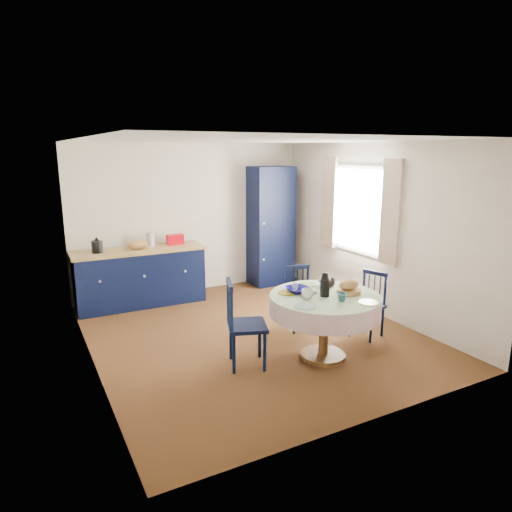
{
  "coord_description": "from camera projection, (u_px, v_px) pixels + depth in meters",
  "views": [
    {
      "loc": [
        -2.6,
        -5.02,
        2.39
      ],
      "look_at": [
        0.15,
        0.2,
        1.01
      ],
      "focal_mm": 32.0,
      "sensor_mm": 36.0,
      "label": 1
    }
  ],
  "objects": [
    {
      "name": "floor",
      "position": [
        253.0,
        334.0,
        6.05
      ],
      "size": [
        4.5,
        4.5,
        0.0
      ],
      "primitive_type": "plane",
      "color": "black",
      "rests_on": "ground"
    },
    {
      "name": "ceiling",
      "position": [
        252.0,
        140.0,
        5.48
      ],
      "size": [
        4.5,
        4.5,
        0.0
      ],
      "primitive_type": "plane",
      "rotation": [
        3.14,
        0.0,
        0.0
      ],
      "color": "white",
      "rests_on": "wall_back"
    },
    {
      "name": "wall_back",
      "position": [
        191.0,
        219.0,
        7.7
      ],
      "size": [
        4.0,
        0.02,
        2.5
      ],
      "primitive_type": "cube",
      "color": "white",
      "rests_on": "floor"
    },
    {
      "name": "wall_left",
      "position": [
        86.0,
        259.0,
        4.86
      ],
      "size": [
        0.02,
        4.5,
        2.5
      ],
      "primitive_type": "cube",
      "color": "white",
      "rests_on": "floor"
    },
    {
      "name": "wall_right",
      "position": [
        374.0,
        229.0,
        6.67
      ],
      "size": [
        0.02,
        4.5,
        2.5
      ],
      "primitive_type": "cube",
      "color": "white",
      "rests_on": "floor"
    },
    {
      "name": "window",
      "position": [
        359.0,
        209.0,
        6.85
      ],
      "size": [
        0.1,
        1.74,
        1.45
      ],
      "color": "white",
      "rests_on": "wall_right"
    },
    {
      "name": "kitchen_counter",
      "position": [
        140.0,
        276.0,
        7.13
      ],
      "size": [
        2.02,
        0.66,
        1.14
      ],
      "rotation": [
        0.0,
        0.0,
        -0.02
      ],
      "color": "black",
      "rests_on": "floor"
    },
    {
      "name": "pantry_cabinet",
      "position": [
        271.0,
        226.0,
        8.17
      ],
      "size": [
        0.74,
        0.54,
        2.11
      ],
      "rotation": [
        0.0,
        0.0,
        0.01
      ],
      "color": "black",
      "rests_on": "floor"
    },
    {
      "name": "dining_table",
      "position": [
        325.0,
        305.0,
        5.24
      ],
      "size": [
        1.27,
        1.27,
        1.05
      ],
      "color": "brown",
      "rests_on": "floor"
    },
    {
      "name": "chair_left",
      "position": [
        243.0,
        324.0,
        5.07
      ],
      "size": [
        0.55,
        0.56,
        0.99
      ],
      "rotation": [
        0.0,
        0.0,
        1.23
      ],
      "color": "black",
      "rests_on": "floor"
    },
    {
      "name": "chair_far",
      "position": [
        300.0,
        298.0,
        6.18
      ],
      "size": [
        0.45,
        0.43,
        0.86
      ],
      "rotation": [
        0.0,
        0.0,
        -0.21
      ],
      "color": "black",
      "rests_on": "floor"
    },
    {
      "name": "chair_right",
      "position": [
        369.0,
        304.0,
        5.92
      ],
      "size": [
        0.47,
        0.48,
        0.85
      ],
      "rotation": [
        0.0,
        0.0,
        -1.24
      ],
      "color": "black",
      "rests_on": "floor"
    },
    {
      "name": "mug_a",
      "position": [
        307.0,
        294.0,
        5.09
      ],
      "size": [
        0.14,
        0.14,
        0.11
      ],
      "primitive_type": "imported",
      "color": "silver",
      "rests_on": "dining_table"
    },
    {
      "name": "mug_b",
      "position": [
        342.0,
        297.0,
        4.99
      ],
      "size": [
        0.1,
        0.1,
        0.09
      ],
      "primitive_type": "imported",
      "color": "#2B5C68",
      "rests_on": "dining_table"
    },
    {
      "name": "mug_c",
      "position": [
        330.0,
        283.0,
        5.52
      ],
      "size": [
        0.13,
        0.13,
        0.1
      ],
      "primitive_type": "imported",
      "color": "black",
      "rests_on": "dining_table"
    },
    {
      "name": "mug_d",
      "position": [
        295.0,
        287.0,
        5.38
      ],
      "size": [
        0.09,
        0.09,
        0.08
      ],
      "primitive_type": "imported",
      "color": "silver",
      "rests_on": "dining_table"
    },
    {
      "name": "cobalt_bowl",
      "position": [
        297.0,
        290.0,
        5.29
      ],
      "size": [
        0.27,
        0.27,
        0.07
      ],
      "primitive_type": "imported",
      "color": "navy",
      "rests_on": "dining_table"
    }
  ]
}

